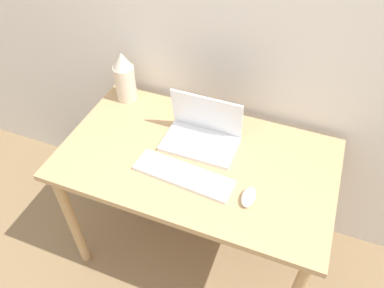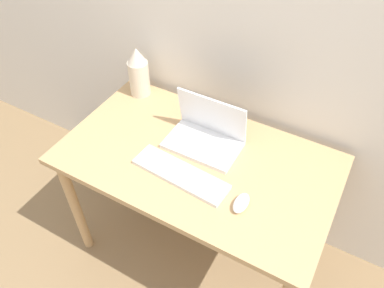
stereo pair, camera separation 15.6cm
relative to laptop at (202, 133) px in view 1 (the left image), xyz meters
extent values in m
cube|color=white|center=(0.01, 0.31, 0.44)|extent=(6.00, 0.05, 2.50)
cube|color=tan|center=(0.01, -0.10, -0.06)|extent=(1.21, 0.70, 0.03)
cylinder|color=tan|center=(-0.54, -0.40, -0.44)|extent=(0.05, 0.05, 0.73)
cylinder|color=tan|center=(-0.54, 0.19, -0.44)|extent=(0.05, 0.05, 0.73)
cylinder|color=tan|center=(0.56, 0.19, -0.44)|extent=(0.05, 0.05, 0.73)
cube|color=white|center=(0.00, -0.03, -0.04)|extent=(0.33, 0.21, 0.02)
cube|color=silver|center=(0.00, -0.04, -0.03)|extent=(0.27, 0.12, 0.00)
cube|color=white|center=(0.00, 0.05, 0.07)|extent=(0.33, 0.05, 0.21)
cube|color=black|center=(0.00, 0.06, 0.07)|extent=(0.29, 0.03, 0.18)
cube|color=white|center=(0.00, -0.23, -0.04)|extent=(0.43, 0.15, 0.02)
cube|color=silver|center=(0.00, -0.23, -0.03)|extent=(0.40, 0.13, 0.00)
ellipsoid|color=white|center=(0.29, -0.25, -0.03)|extent=(0.05, 0.10, 0.03)
cylinder|color=beige|center=(-0.47, 0.16, 0.04)|extent=(0.10, 0.10, 0.19)
cone|color=beige|center=(-0.47, 0.16, 0.18)|extent=(0.10, 0.10, 0.08)
cube|color=orange|center=(-0.03, -0.11, -0.05)|extent=(0.05, 0.05, 0.01)
camera|label=1|loc=(0.40, -1.16, 1.16)|focal=35.00mm
camera|label=2|loc=(0.54, -1.09, 1.16)|focal=35.00mm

